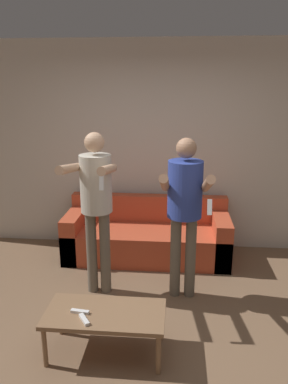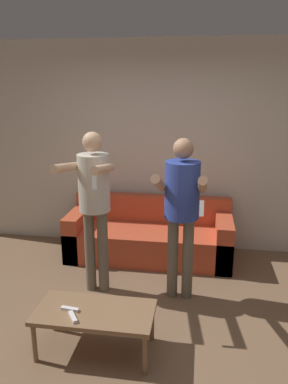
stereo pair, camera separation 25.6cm
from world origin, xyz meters
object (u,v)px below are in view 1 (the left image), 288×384
remote_near (84,320)px  remote_far (80,312)px  couch (147,237)px  person_standing_left (96,196)px  person_standing_right (185,201)px  coffee_table (105,316)px

remote_near → remote_far: (-0.06, 0.10, 0.00)m
couch → remote_near: couch is taller
couch → remote_near: bearing=-99.5°
couch → remote_far: bearing=-101.7°
couch → remote_far: 1.93m
person_standing_left → person_standing_right: size_ratio=1.03×
person_standing_right → person_standing_left: bearing=179.9°
person_standing_left → coffee_table: (0.25, -0.92, -0.73)m
couch → remote_far: size_ratio=13.39×
person_standing_right → remote_far: 1.43m
person_standing_left → person_standing_right: person_standing_left is taller
person_standing_left → remote_near: bearing=-84.0°
remote_near → remote_far: bearing=120.7°
remote_near → remote_far: 0.12m
person_standing_left → person_standing_right: 0.88m
coffee_table → remote_near: size_ratio=6.74×
person_standing_right → remote_far: (-0.83, -0.96, -0.66)m
person_standing_right → remote_near: (-0.77, -1.06, -0.66)m
couch → person_standing_right: 1.30m
couch → coffee_table: bearing=-95.9°
person_standing_right → couch: bearing=115.5°
couch → person_standing_left: size_ratio=1.20×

